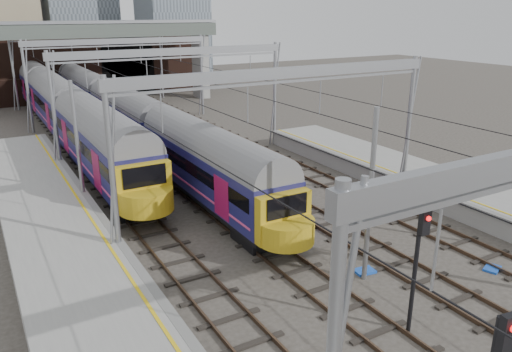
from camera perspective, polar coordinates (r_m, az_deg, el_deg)
ground at (r=19.81m, az=16.16°, el=-13.71°), size 160.00×160.00×0.00m
platform_left at (r=17.02m, az=-16.87°, el=-17.41°), size 4.32×55.00×1.12m
tracks at (r=30.89m, az=-3.97°, el=-1.06°), size 14.40×80.00×0.22m
overhead_line at (r=35.28m, az=-8.97°, el=12.13°), size 16.80×80.00×8.00m
retaining_wall at (r=64.98m, az=-17.76°, el=12.31°), size 28.00×2.75×9.00m
overbridge at (r=58.69m, az=-18.07°, el=14.60°), size 28.00×3.00×9.25m
train_main at (r=48.00m, az=-16.89°, el=8.13°), size 2.61×60.38×4.55m
train_second at (r=48.17m, az=-21.83°, el=7.83°), size 2.87×49.69×4.91m
signal_near_centre at (r=16.93m, az=18.05°, el=-8.69°), size 0.33×0.45×4.45m
equip_cover_a at (r=21.47m, az=12.29°, el=-10.56°), size 0.89×0.68×0.10m
equip_cover_b at (r=23.09m, az=-0.08°, el=-7.92°), size 1.03×0.86×0.10m
equip_cover_c at (r=23.37m, az=25.38°, el=-9.53°), size 0.93×0.79×0.09m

